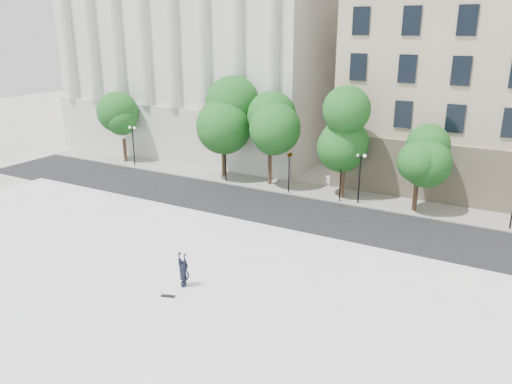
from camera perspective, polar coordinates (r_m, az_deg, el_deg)
ground at (r=26.75m, az=-17.22°, el=-13.58°), size 160.00×160.00×0.00m
plaza at (r=28.45m, az=-12.88°, el=-10.64°), size 44.00×22.00×0.45m
street at (r=39.80m, az=1.57°, el=-1.98°), size 60.00×8.00×0.02m
far_sidewalk at (r=44.90m, az=5.14°, el=0.38°), size 60.00×4.00×0.12m
building_west at (r=63.72m, az=-3.48°, el=17.38°), size 31.50×27.65×25.60m
traffic_light_west at (r=42.59m, az=3.83°, el=4.52°), size 0.82×1.76×4.20m
traffic_light_east at (r=40.86m, az=9.76°, el=3.82°), size 0.55×1.97×4.28m
person_lying at (r=27.59m, az=-8.22°, el=-10.14°), size 0.82×2.00×0.53m
skateboard at (r=26.87m, az=-10.04°, el=-11.63°), size 0.75×0.42×0.07m
street_trees at (r=43.39m, az=4.72°, el=6.92°), size 45.32×5.12×7.90m
lamp_posts at (r=43.08m, az=3.89°, el=3.61°), size 36.19×0.28×4.41m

